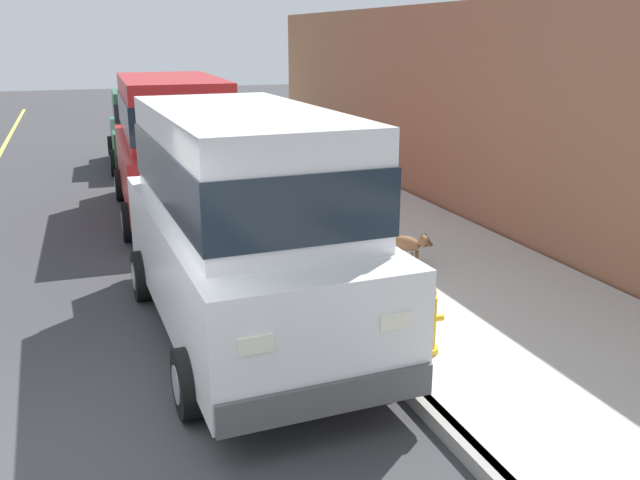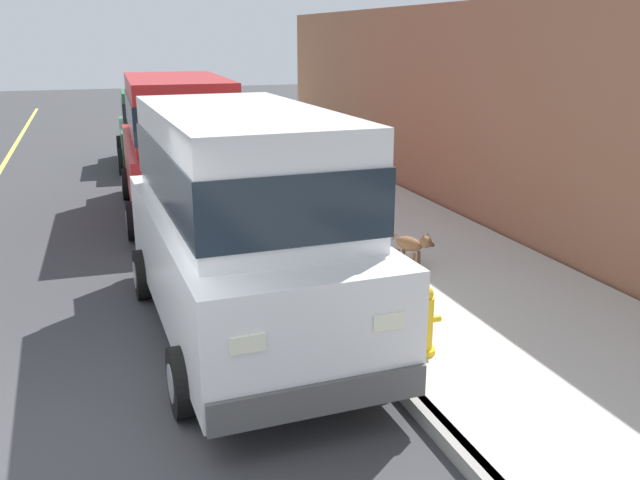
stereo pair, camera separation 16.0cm
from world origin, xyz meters
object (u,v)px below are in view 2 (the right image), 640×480
at_px(car_white_van, 242,214).
at_px(dog_brown, 413,244).
at_px(car_green_hatchback, 155,127).
at_px(fire_hydrant, 425,323).
at_px(car_red_van, 179,140).

xyz_separation_m(car_white_van, dog_brown, (2.67, 1.22, -0.97)).
xyz_separation_m(car_green_hatchback, dog_brown, (2.59, -9.73, -0.55)).
relative_size(dog_brown, fire_hydrant, 0.97).
relative_size(car_red_van, car_green_hatchback, 1.28).
relative_size(car_white_van, car_red_van, 1.00).
height_order(car_red_van, dog_brown, car_red_van).
distance_m(car_green_hatchback, dog_brown, 10.09).
height_order(car_white_van, fire_hydrant, car_white_van).
bearing_deg(car_white_van, fire_hydrant, -41.76).
distance_m(car_white_van, car_green_hatchback, 10.96).
bearing_deg(dog_brown, fire_hydrant, -113.71).
distance_m(car_white_van, fire_hydrant, 2.25).
distance_m(dog_brown, fire_hydrant, 2.83).
xyz_separation_m(car_white_van, car_red_van, (0.05, 5.63, 0.00)).
bearing_deg(fire_hydrant, car_green_hatchback, 96.70).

